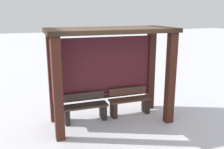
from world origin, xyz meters
name	(u,v)px	position (x,y,z in m)	size (l,w,h in m)	color
ground_plane	(111,121)	(0.00, 0.00, 0.00)	(60.00, 60.00, 0.00)	silver
bus_shelter	(106,58)	(-0.08, 0.16, 1.67)	(3.13, 1.38, 2.44)	#422018
bench_left_inside	(85,109)	(-0.64, 0.26, 0.34)	(1.18, 0.39, 0.73)	#40362D
bench_center_inside	(130,102)	(0.64, 0.26, 0.35)	(1.18, 0.36, 0.75)	brown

